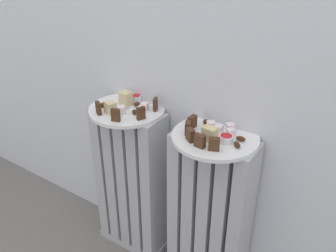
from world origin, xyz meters
TOP-DOWN VIEW (x-y plane):
  - radiator_left at (-0.17, 0.28)m, footprint 0.28×0.12m
  - radiator_right at (0.17, 0.28)m, footprint 0.28×0.12m
  - plate_left at (-0.17, 0.28)m, footprint 0.27×0.27m
  - plate_right at (0.17, 0.28)m, footprint 0.27×0.27m
  - dark_cake_slice_left_0 at (-0.22, 0.19)m, footprint 0.03×0.02m
  - dark_cake_slice_left_1 at (-0.14, 0.18)m, footprint 0.03×0.02m
  - dark_cake_slice_left_2 at (-0.08, 0.24)m, footprint 0.02×0.03m
  - dark_cake_slice_left_3 at (-0.08, 0.32)m, footprint 0.02×0.03m
  - marble_cake_slice_left_0 at (-0.19, 0.22)m, footprint 0.04×0.04m
  - marble_cake_slice_left_1 at (-0.19, 0.30)m, footprint 0.04×0.04m
  - turkish_delight_left_0 at (-0.11, 0.31)m, footprint 0.03×0.03m
  - turkish_delight_left_1 at (-0.11, 0.28)m, footprint 0.02×0.02m
  - turkish_delight_left_2 at (-0.16, 0.24)m, footprint 0.04×0.04m
  - medjool_date_left_0 at (-0.22, 0.34)m, footprint 0.02×0.02m
  - medjool_date_left_1 at (-0.15, 0.31)m, footprint 0.03×0.03m
  - medjool_date_left_2 at (-0.12, 0.26)m, footprint 0.03×0.03m
  - medjool_date_left_3 at (-0.24, 0.24)m, footprint 0.02×0.03m
  - jam_bowl_left at (-0.18, 0.34)m, footprint 0.04×0.04m
  - dark_cake_slice_right_0 at (0.09, 0.28)m, footprint 0.02×0.03m
  - dark_cake_slice_right_1 at (0.10, 0.24)m, footprint 0.03×0.04m
  - dark_cake_slice_right_2 at (0.12, 0.21)m, footprint 0.04×0.03m
  - dark_cake_slice_right_3 at (0.16, 0.20)m, footprint 0.03×0.02m
  - dark_cake_slice_right_4 at (0.21, 0.20)m, footprint 0.04×0.03m
  - marble_cake_slice_right_0 at (0.17, 0.24)m, footprint 0.04×0.03m
  - turkish_delight_right_0 at (0.17, 0.30)m, footprint 0.02×0.02m
  - turkish_delight_right_1 at (0.21, 0.30)m, footprint 0.03×0.03m
  - turkish_delight_right_2 at (0.20, 0.33)m, footprint 0.03×0.03m
  - turkish_delight_right_3 at (0.14, 0.31)m, footprint 0.04×0.04m
  - medjool_date_right_0 at (0.11, 0.33)m, footprint 0.02×0.02m
  - medjool_date_right_1 at (0.25, 0.29)m, footprint 0.03×0.02m
  - medjool_date_right_2 at (0.25, 0.26)m, footprint 0.03×0.03m
  - jam_bowl_right at (0.22, 0.26)m, footprint 0.04×0.04m
  - fork at (-0.16, 0.25)m, footprint 0.05×0.10m

SIDE VIEW (x-z plane):
  - radiator_left at x=-0.17m, z-range 0.00..0.62m
  - radiator_right at x=0.17m, z-range 0.00..0.62m
  - plate_left at x=-0.17m, z-range 0.62..0.63m
  - plate_right at x=0.17m, z-range 0.62..0.63m
  - fork at x=-0.16m, z-range 0.63..0.64m
  - medjool_date_left_2 at x=-0.12m, z-range 0.63..0.65m
  - medjool_date_left_1 at x=-0.15m, z-range 0.63..0.65m
  - medjool_date_right_2 at x=0.25m, z-range 0.63..0.65m
  - medjool_date_right_1 at x=0.25m, z-range 0.63..0.65m
  - medjool_date_left_0 at x=-0.22m, z-range 0.63..0.65m
  - medjool_date_right_0 at x=0.11m, z-range 0.63..0.65m
  - medjool_date_left_3 at x=-0.24m, z-range 0.63..0.65m
  - turkish_delight_left_1 at x=-0.11m, z-range 0.63..0.65m
  - turkish_delight_right_1 at x=0.21m, z-range 0.63..0.66m
  - turkish_delight_left_0 at x=-0.11m, z-range 0.63..0.66m
  - turkish_delight_right_2 at x=0.20m, z-range 0.63..0.66m
  - turkish_delight_right_0 at x=0.17m, z-range 0.63..0.66m
  - jam_bowl_right at x=0.22m, z-range 0.64..0.66m
  - turkish_delight_left_2 at x=-0.16m, z-range 0.63..0.66m
  - turkish_delight_right_3 at x=0.14m, z-range 0.63..0.66m
  - jam_bowl_left at x=-0.18m, z-range 0.64..0.66m
  - dark_cake_slice_right_0 at x=0.09m, z-range 0.63..0.67m
  - dark_cake_slice_right_1 at x=0.10m, z-range 0.63..0.67m
  - dark_cake_slice_right_2 at x=0.12m, z-range 0.63..0.67m
  - dark_cake_slice_right_3 at x=0.16m, z-range 0.63..0.67m
  - dark_cake_slice_right_4 at x=0.21m, z-range 0.63..0.67m
  - marble_cake_slice_left_0 at x=-0.19m, z-range 0.63..0.67m
  - marble_cake_slice_right_0 at x=0.17m, z-range 0.63..0.68m
  - dark_cake_slice_left_0 at x=-0.22m, z-range 0.63..0.68m
  - dark_cake_slice_left_1 at x=-0.14m, z-range 0.63..0.68m
  - dark_cake_slice_left_2 at x=-0.08m, z-range 0.63..0.68m
  - dark_cake_slice_left_3 at x=-0.08m, z-range 0.63..0.68m
  - marble_cake_slice_left_1 at x=-0.19m, z-range 0.63..0.68m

